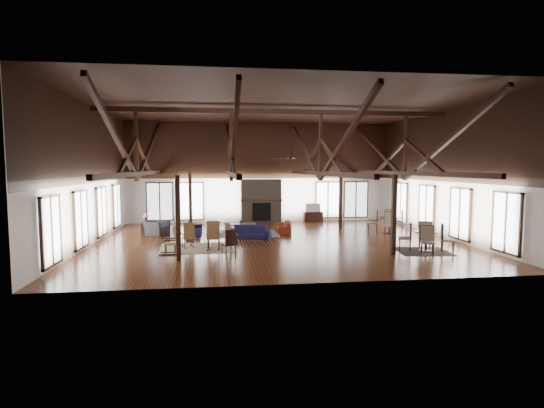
{
  "coord_description": "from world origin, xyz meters",
  "views": [
    {
      "loc": [
        -2.61,
        -18.68,
        3.33
      ],
      "look_at": [
        -0.07,
        1.0,
        1.6
      ],
      "focal_mm": 28.0,
      "sensor_mm": 36.0,
      "label": 1
    }
  ],
  "objects": [
    {
      "name": "cup_near",
      "position": [
        5.67,
        -3.0,
        0.85
      ],
      "size": [
        0.18,
        0.18,
        0.11
      ],
      "primitive_type": "imported",
      "rotation": [
        0.0,
        0.0,
        -0.42
      ],
      "color": "#B2B2B2",
      "rests_on": "cafe_table_near"
    },
    {
      "name": "rocking_chair_a",
      "position": [
        -3.81,
        -1.07,
        0.49
      ],
      "size": [
        0.66,
        0.9,
        1.04
      ],
      "rotation": [
        0.0,
        0.0,
        0.31
      ],
      "color": "brown",
      "rests_on": "floor"
    },
    {
      "name": "ceiling",
      "position": [
        0.0,
        0.0,
        6.0
      ],
      "size": [
        16.0,
        14.0,
        0.02
      ],
      "primitive_type": "cube",
      "color": "black",
      "rests_on": "wall_back"
    },
    {
      "name": "armchair",
      "position": [
        -5.59,
        2.5,
        0.35
      ],
      "size": [
        1.36,
        1.3,
        0.69
      ],
      "primitive_type": "imported",
      "rotation": [
        0.0,
        0.0,
        1.13
      ],
      "color": "#343437",
      "rests_on": "floor"
    },
    {
      "name": "cafe_table_near",
      "position": [
        5.57,
        -3.01,
        0.55
      ],
      "size": [
        2.14,
        2.14,
        1.11
      ],
      "rotation": [
        0.0,
        0.0,
        -0.42
      ],
      "color": "black",
      "rests_on": "floor"
    },
    {
      "name": "rug_dark",
      "position": [
        5.44,
        -3.04,
        0.01
      ],
      "size": [
        2.2,
        2.05,
        0.01
      ],
      "primitive_type": "cube",
      "rotation": [
        0.0,
        0.0,
        -0.13
      ],
      "color": "black",
      "rests_on": "floor"
    },
    {
      "name": "roof_truss",
      "position": [
        0.0,
        0.0,
        4.03
      ],
      "size": [
        15.6,
        14.07,
        3.14
      ],
      "color": "black",
      "rests_on": "wall_back"
    },
    {
      "name": "wall_left",
      "position": [
        -8.0,
        0.0,
        3.0
      ],
      "size": [
        0.02,
        14.0,
        6.0
      ],
      "primitive_type": "cube",
      "color": "white",
      "rests_on": "floor"
    },
    {
      "name": "wall_front",
      "position": [
        0.0,
        -7.0,
        3.0
      ],
      "size": [
        16.0,
        0.02,
        6.0
      ],
      "primitive_type": "cube",
      "color": "white",
      "rests_on": "floor"
    },
    {
      "name": "post_grid",
      "position": [
        0.0,
        0.0,
        1.52
      ],
      "size": [
        8.16,
        7.16,
        3.05
      ],
      "color": "black",
      "rests_on": "floor"
    },
    {
      "name": "side_chair_a",
      "position": [
        -2.13,
        -0.81,
        0.58
      ],
      "size": [
        0.56,
        0.56,
        0.99
      ],
      "rotation": [
        0.0,
        0.0,
        -1.13
      ],
      "color": "black",
      "rests_on": "floor"
    },
    {
      "name": "wall_right",
      "position": [
        8.0,
        0.0,
        3.0
      ],
      "size": [
        0.02,
        14.0,
        6.0
      ],
      "primitive_type": "cube",
      "color": "white",
      "rests_on": "floor"
    },
    {
      "name": "coffee_table",
      "position": [
        -1.4,
        2.37,
        0.45
      ],
      "size": [
        1.36,
        0.72,
        0.51
      ],
      "rotation": [
        0.0,
        0.0,
        0.04
      ],
      "color": "brown",
      "rests_on": "floor"
    },
    {
      "name": "cafe_table_far",
      "position": [
        5.98,
        1.54,
        0.57
      ],
      "size": [
        2.2,
        2.2,
        1.14
      ],
      "rotation": [
        0.0,
        0.0,
        -0.41
      ],
      "color": "black",
      "rests_on": "floor"
    },
    {
      "name": "sofa_navy_left",
      "position": [
        -3.79,
        2.5,
        0.27
      ],
      "size": [
        1.88,
        0.77,
        0.55
      ],
      "primitive_type": "imported",
      "rotation": [
        0.0,
        0.0,
        1.55
      ],
      "color": "#15163A",
      "rests_on": "floor"
    },
    {
      "name": "rocking_chair_c",
      "position": [
        -4.33,
        -2.27,
        0.5
      ],
      "size": [
        0.83,
        0.47,
        1.06
      ],
      "rotation": [
        0.0,
        0.0,
        1.59
      ],
      "color": "brown",
      "rests_on": "floor"
    },
    {
      "name": "vase",
      "position": [
        -1.44,
        2.47,
        0.61
      ],
      "size": [
        0.22,
        0.22,
        0.2
      ],
      "primitive_type": "imported",
      "rotation": [
        0.0,
        0.0,
        -0.16
      ],
      "color": "#B2B2B2",
      "rests_on": "coffee_table"
    },
    {
      "name": "floor",
      "position": [
        0.0,
        0.0,
        0.0
      ],
      "size": [
        16.0,
        16.0,
        0.0
      ],
      "primitive_type": "plane",
      "color": "#5C2B13",
      "rests_on": "ground"
    },
    {
      "name": "sofa_navy_front",
      "position": [
        -1.16,
        1.01,
        0.3
      ],
      "size": [
        2.16,
        1.32,
        0.59
      ],
      "primitive_type": "imported",
      "rotation": [
        0.0,
        0.0,
        -0.28
      ],
      "color": "#161439",
      "rests_on": "floor"
    },
    {
      "name": "fireplace",
      "position": [
        0.0,
        6.67,
        1.29
      ],
      "size": [
        2.5,
        0.69,
        2.6
      ],
      "color": "brown",
      "rests_on": "floor"
    },
    {
      "name": "rug_tan",
      "position": [
        -3.42,
        -1.23,
        0.01
      ],
      "size": [
        3.17,
        2.53,
        0.01
      ],
      "primitive_type": "cube",
      "rotation": [
        0.0,
        0.0,
        0.04
      ],
      "color": "tan",
      "rests_on": "floor"
    },
    {
      "name": "television",
      "position": [
        3.2,
        6.75,
        0.84
      ],
      "size": [
        0.91,
        0.15,
        0.52
      ],
      "primitive_type": "imported",
      "rotation": [
        0.0,
        0.0,
        0.04
      ],
      "color": "#B2B2B2",
      "rests_on": "tv_console"
    },
    {
      "name": "cup_far",
      "position": [
        6.08,
        1.52,
        0.88
      ],
      "size": [
        0.16,
        0.16,
        0.11
      ],
      "primitive_type": "imported",
      "rotation": [
        0.0,
        0.0,
        0.25
      ],
      "color": "#B2B2B2",
      "rests_on": "cafe_table_far"
    },
    {
      "name": "sofa_orange",
      "position": [
        0.77,
        2.75,
        0.26
      ],
      "size": [
        1.86,
        0.89,
        0.52
      ],
      "primitive_type": "imported",
      "rotation": [
        0.0,
        0.0,
        -1.68
      ],
      "color": "maroon",
      "rests_on": "floor"
    },
    {
      "name": "side_chair_b",
      "position": [
        -2.18,
        -3.25,
        0.62
      ],
      "size": [
        0.59,
        0.59,
        1.07
      ],
      "rotation": [
        0.0,
        0.0,
        0.41
      ],
      "color": "black",
      "rests_on": "floor"
    },
    {
      "name": "rug_navy",
      "position": [
        -1.29,
        2.34,
        0.01
      ],
      "size": [
        3.31,
        2.48,
        0.01
      ],
      "primitive_type": "cube",
      "rotation": [
        0.0,
        0.0,
        -0.0
      ],
      "color": "#1C1F4E",
      "rests_on": "floor"
    },
    {
      "name": "tv_console",
      "position": [
        3.24,
        6.75,
        0.29
      ],
      "size": [
        1.15,
        0.43,
        0.58
      ],
      "primitive_type": "cube",
      "color": "black",
      "rests_on": "floor"
    },
    {
      "name": "ceiling_fan",
      "position": [
        0.5,
        -1.0,
        3.73
      ],
      "size": [
        1.6,
        1.6,
        0.75
      ],
      "color": "black",
      "rests_on": "roof_truss"
    },
    {
      "name": "side_table_lamp",
      "position": [
        -6.2,
        3.08,
        0.41
      ],
      "size": [
        0.42,
        0.42,
        1.08
      ],
      "color": "black",
      "rests_on": "floor"
    },
    {
      "name": "rocking_chair_b",
      "position": [
        -2.79,
        -1.6,
        0.56
      ],
      "size": [
        0.56,
        0.95,
        1.18
      ],
      "rotation": [
        0.0,
        0.0,
        -0.07
      ],
      "color": "brown",
      "rests_on": "floor"
    },
    {
      "name": "wall_back",
      "position": [
        0.0,
        7.0,
        3.0
      ],
      "size": [
        16.0,
        0.02,
        6.0
      ],
      "primitive_type": "cube",
      "color": "white",
      "rests_on": "floor"
    }
  ]
}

